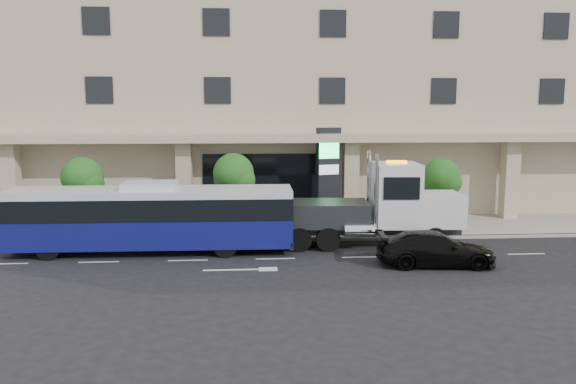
{
  "coord_description": "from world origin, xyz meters",
  "views": [
    {
      "loc": [
        -1.24,
        -26.67,
        6.77
      ],
      "look_at": [
        0.84,
        2.0,
        2.61
      ],
      "focal_mm": 35.0,
      "sensor_mm": 36.0,
      "label": 1
    }
  ],
  "objects_px": {
    "city_bus": "(151,217)",
    "tow_truck": "(377,208)",
    "signage_pylon": "(328,175)",
    "black_sedan": "(436,249)"
  },
  "relations": [
    {
      "from": "city_bus",
      "to": "signage_pylon",
      "type": "bearing_deg",
      "value": 32.87
    },
    {
      "from": "black_sedan",
      "to": "tow_truck",
      "type": "bearing_deg",
      "value": 30.2
    },
    {
      "from": "signage_pylon",
      "to": "tow_truck",
      "type": "bearing_deg",
      "value": -87.24
    },
    {
      "from": "black_sedan",
      "to": "signage_pylon",
      "type": "relative_size",
      "value": 0.91
    },
    {
      "from": "city_bus",
      "to": "tow_truck",
      "type": "xyz_separation_m",
      "value": [
        11.12,
        0.49,
        0.21
      ]
    },
    {
      "from": "city_bus",
      "to": "black_sedan",
      "type": "xyz_separation_m",
      "value": [
        12.89,
        -3.3,
        -1.0
      ]
    },
    {
      "from": "city_bus",
      "to": "signage_pylon",
      "type": "distance_m",
      "value": 11.18
    },
    {
      "from": "city_bus",
      "to": "tow_truck",
      "type": "height_order",
      "value": "tow_truck"
    },
    {
      "from": "signage_pylon",
      "to": "black_sedan",
      "type": "bearing_deg",
      "value": -84.06
    },
    {
      "from": "city_bus",
      "to": "black_sedan",
      "type": "height_order",
      "value": "city_bus"
    }
  ]
}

